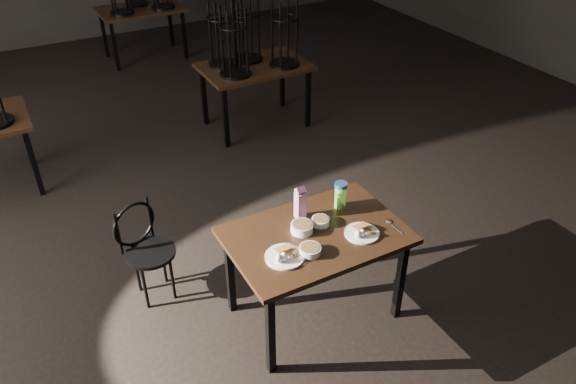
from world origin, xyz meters
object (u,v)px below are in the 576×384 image
main_table (316,242)px  water_bottle (340,195)px  bentwood_chair (145,244)px  juice_carton (300,203)px

main_table → water_bottle: (0.31, 0.18, 0.18)m
bentwood_chair → main_table: bearing=-58.8°
bentwood_chair → juice_carton: bearing=-50.8°
main_table → water_bottle: water_bottle is taller
main_table → bentwood_chair: 1.29m
juice_carton → water_bottle: juice_carton is taller
water_bottle → bentwood_chair: water_bottle is taller
water_bottle → main_table: bearing=-149.2°
main_table → water_bottle: size_ratio=5.94×
juice_carton → water_bottle: (0.32, -0.03, -0.02)m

